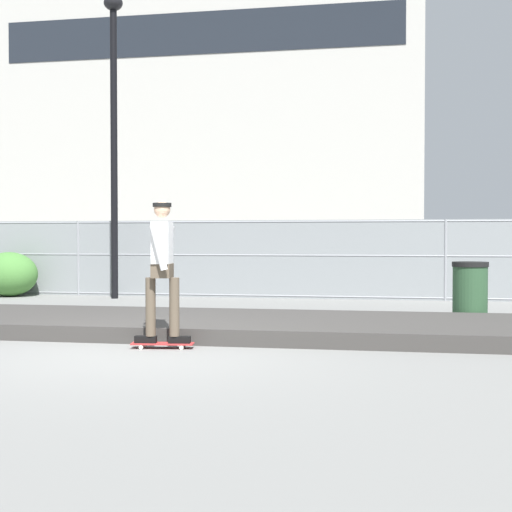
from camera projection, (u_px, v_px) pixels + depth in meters
ground_plane at (139, 353)px, 8.48m from camera, size 120.00×120.00×0.00m
gravel_berm at (184, 324)px, 10.45m from camera, size 12.49×2.72×0.22m
skateboard at (163, 344)px, 8.83m from camera, size 0.82×0.30×0.07m
skater at (162, 262)px, 8.80m from camera, size 0.73×0.60×1.82m
chain_fence at (253, 259)px, 16.29m from camera, size 26.62×0.06×1.85m
street_lamp at (114, 112)px, 16.06m from camera, size 0.44×0.44×7.09m
parked_car_near at (185, 258)px, 20.52m from camera, size 4.45×2.05×1.66m
library_building at (225, 103)px, 48.32m from camera, size 26.36×15.39×21.94m
shrub_left at (9, 274)px, 16.72m from camera, size 1.40×1.15×1.08m
trash_bin at (470, 293)px, 11.32m from camera, size 0.59×0.59×1.03m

